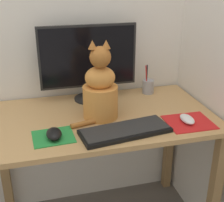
# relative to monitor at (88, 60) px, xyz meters

# --- Properties ---
(wall_back) EXTENTS (7.00, 0.04, 2.50)m
(wall_back) POSITION_rel_monitor_xyz_m (0.01, 0.13, 0.27)
(wall_back) COLOR silver
(wall_back) RESTS_ON ground_plane
(wall_side_right) EXTENTS (0.04, 7.00, 2.50)m
(wall_side_right) POSITION_rel_monitor_xyz_m (0.62, -0.22, 0.27)
(wall_side_right) COLOR silver
(wall_side_right) RESTS_ON ground_plane
(desk) EXTENTS (1.15, 0.64, 0.75)m
(desk) POSITION_rel_monitor_xyz_m (0.01, -0.22, -0.35)
(desk) COLOR tan
(desk) RESTS_ON ground_plane
(monitor) EXTENTS (0.53, 0.17, 0.42)m
(monitor) POSITION_rel_monitor_xyz_m (0.00, 0.00, 0.00)
(monitor) COLOR black
(monitor) RESTS_ON desk
(keyboard) EXTENTS (0.43, 0.21, 0.02)m
(keyboard) POSITION_rel_monitor_xyz_m (0.08, -0.43, -0.22)
(keyboard) COLOR black
(keyboard) RESTS_ON desk
(mousepad_left) EXTENTS (0.19, 0.17, 0.00)m
(mousepad_left) POSITION_rel_monitor_xyz_m (-0.24, -0.38, -0.23)
(mousepad_left) COLOR #238438
(mousepad_left) RESTS_ON desk
(mousepad_right) EXTENTS (0.22, 0.20, 0.00)m
(mousepad_right) POSITION_rel_monitor_xyz_m (0.41, -0.41, -0.23)
(mousepad_right) COLOR red
(mousepad_right) RESTS_ON desk
(computer_mouse_left) EXTENTS (0.07, 0.10, 0.04)m
(computer_mouse_left) POSITION_rel_monitor_xyz_m (-0.23, -0.40, -0.21)
(computer_mouse_left) COLOR black
(computer_mouse_left) RESTS_ON mousepad_left
(computer_mouse_right) EXTENTS (0.06, 0.11, 0.03)m
(computer_mouse_right) POSITION_rel_monitor_xyz_m (0.40, -0.40, -0.21)
(computer_mouse_right) COLOR white
(computer_mouse_right) RESTS_ON mousepad_right
(cat) EXTENTS (0.26, 0.20, 0.39)m
(cat) POSITION_rel_monitor_xyz_m (0.01, -0.24, -0.08)
(cat) COLOR #D6893D
(cat) RESTS_ON desk
(pen_cup) EXTENTS (0.07, 0.07, 0.17)m
(pen_cup) POSITION_rel_monitor_xyz_m (0.36, 0.01, -0.19)
(pen_cup) COLOR #99999E
(pen_cup) RESTS_ON desk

